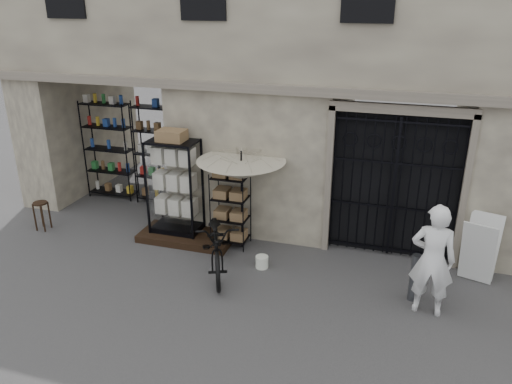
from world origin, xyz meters
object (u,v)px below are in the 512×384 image
(bicycle, at_px, (218,269))
(steel_bollard, at_px, (414,278))
(white_bucket, at_px, (262,262))
(wooden_stool, at_px, (42,215))
(shopkeeper, at_px, (425,311))
(easel_sign, at_px, (480,249))
(wire_rack, at_px, (231,210))
(display_cabinet, at_px, (175,191))
(market_umbrella, at_px, (241,165))

(bicycle, distance_m, steel_bollard, 3.60)
(white_bucket, bearing_deg, wooden_stool, 177.89)
(bicycle, bearing_deg, shopkeeper, -26.83)
(bicycle, bearing_deg, easel_sign, -10.43)
(wire_rack, height_order, shopkeeper, wire_rack)
(display_cabinet, relative_size, steel_bollard, 2.51)
(white_bucket, xyz_separation_m, bicycle, (-0.78, -0.32, -0.12))
(bicycle, bearing_deg, white_bucket, -0.82)
(display_cabinet, relative_size, market_umbrella, 0.87)
(steel_bollard, xyz_separation_m, shopkeeper, (0.22, -0.29, -0.43))
(wire_rack, relative_size, white_bucket, 6.53)
(wooden_stool, distance_m, easel_sign, 9.06)
(bicycle, distance_m, easel_sign, 4.83)
(bicycle, height_order, wooden_stool, bicycle)
(white_bucket, relative_size, bicycle, 0.11)
(display_cabinet, distance_m, shopkeeper, 5.40)
(white_bucket, height_order, bicycle, bicycle)
(shopkeeper, bearing_deg, wire_rack, -15.13)
(wire_rack, bearing_deg, bicycle, -62.26)
(wire_rack, height_order, wooden_stool, wire_rack)
(white_bucket, xyz_separation_m, steel_bollard, (2.79, -0.28, 0.31))
(wire_rack, xyz_separation_m, white_bucket, (0.89, -0.73, -0.67))
(display_cabinet, height_order, steel_bollard, display_cabinet)
(steel_bollard, xyz_separation_m, easel_sign, (1.10, 1.01, 0.20))
(display_cabinet, xyz_separation_m, white_bucket, (2.13, -0.74, -0.93))
(wooden_stool, bearing_deg, easel_sign, 3.41)
(bicycle, height_order, easel_sign, easel_sign)
(display_cabinet, height_order, wire_rack, display_cabinet)
(wire_rack, relative_size, bicycle, 0.75)
(display_cabinet, xyz_separation_m, wire_rack, (1.24, -0.01, -0.26))
(bicycle, distance_m, wooden_stool, 4.41)
(market_umbrella, bearing_deg, wire_rack, 172.40)
(market_umbrella, xyz_separation_m, easel_sign, (4.52, 0.03, -1.17))
(display_cabinet, distance_m, wire_rack, 1.27)
(display_cabinet, xyz_separation_m, easel_sign, (6.01, -0.01, -0.42))
(steel_bollard, bearing_deg, wire_rack, 164.67)
(market_umbrella, bearing_deg, wooden_stool, -173.62)
(market_umbrella, relative_size, steel_bollard, 2.90)
(display_cabinet, height_order, white_bucket, display_cabinet)
(display_cabinet, distance_m, easel_sign, 6.03)
(wire_rack, relative_size, steel_bollard, 1.87)
(market_umbrella, bearing_deg, steel_bollard, -15.89)
(wire_rack, distance_m, wooden_stool, 4.32)
(wire_rack, height_order, market_umbrella, market_umbrella)
(white_bucket, distance_m, bicycle, 0.86)
(market_umbrella, relative_size, bicycle, 1.16)
(wire_rack, distance_m, market_umbrella, 1.05)
(display_cabinet, height_order, shopkeeper, display_cabinet)
(wire_rack, height_order, bicycle, wire_rack)
(wire_rack, xyz_separation_m, market_umbrella, (0.25, -0.03, 1.01))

